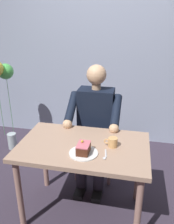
% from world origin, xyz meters
% --- Properties ---
extents(ground_plane, '(14.00, 14.00, 0.00)m').
position_xyz_m(ground_plane, '(0.00, 0.00, 0.00)').
color(ground_plane, '#382E3D').
extents(cafe_rear_panel, '(6.40, 0.12, 3.00)m').
position_xyz_m(cafe_rear_panel, '(0.00, -1.55, 1.50)').
color(cafe_rear_panel, '#98A3BD').
rests_on(cafe_rear_panel, ground).
extents(dining_table, '(1.07, 0.67, 0.71)m').
position_xyz_m(dining_table, '(0.00, 0.00, 0.62)').
color(dining_table, tan).
rests_on(dining_table, ground).
extents(chair, '(0.42, 0.42, 0.90)m').
position_xyz_m(chair, '(0.00, -0.68, 0.50)').
color(chair, '#A97979').
rests_on(chair, ground).
extents(seated_person, '(0.53, 0.58, 1.26)m').
position_xyz_m(seated_person, '(-0.00, -0.51, 0.66)').
color(seated_person, black).
rests_on(seated_person, ground).
extents(dessert_plate, '(0.22, 0.22, 0.01)m').
position_xyz_m(dessert_plate, '(-0.03, 0.13, 0.72)').
color(dessert_plate, white).
rests_on(dessert_plate, dining_table).
extents(cake_slice, '(0.09, 0.13, 0.10)m').
position_xyz_m(cake_slice, '(-0.03, 0.13, 0.76)').
color(cake_slice, '#4E2617').
rests_on(cake_slice, dessert_plate).
extents(coffee_cup, '(0.11, 0.08, 0.08)m').
position_xyz_m(coffee_cup, '(-0.24, -0.02, 0.75)').
color(coffee_cup, tan).
rests_on(coffee_cup, dining_table).
extents(dessert_spoon, '(0.03, 0.14, 0.01)m').
position_xyz_m(dessert_spoon, '(-0.20, 0.13, 0.72)').
color(dessert_spoon, silver).
rests_on(dessert_spoon, dining_table).
extents(balloon_display, '(0.26, 0.33, 1.21)m').
position_xyz_m(balloon_display, '(1.25, -0.91, 0.92)').
color(balloon_display, '#B2C1C6').
rests_on(balloon_display, ground).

